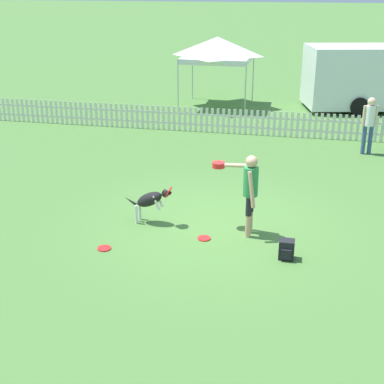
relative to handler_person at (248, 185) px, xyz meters
name	(u,v)px	position (x,y,z in m)	size (l,w,h in m)	color
ground_plane	(217,225)	(-0.62, 0.27, -1.01)	(240.00, 240.00, 0.00)	#4C7A38
handler_person	(248,185)	(0.00, 0.00, 0.00)	(0.94, 0.70, 1.61)	tan
leaping_dog	(151,200)	(-1.95, 0.09, -0.50)	(1.03, 0.32, 0.83)	black
frisbee_near_handler	(204,238)	(-0.75, -0.39, -1.00)	(0.25, 0.25, 0.02)	red
frisbee_near_dog	(104,248)	(-2.48, -1.19, -1.00)	(0.25, 0.25, 0.02)	red
backpack_on_grass	(286,250)	(0.82, -0.85, -0.84)	(0.27, 0.26, 0.36)	black
picket_fence	(254,123)	(-0.62, 7.21, -0.61)	(25.34, 0.04, 0.80)	silver
canopy_tent_main	(218,49)	(-2.50, 11.09, 1.18)	(2.55, 2.55, 2.65)	#B2B2B2
spectator_standing	(369,120)	(2.71, 5.89, -0.04)	(0.41, 0.27, 1.62)	#334C7A
equipment_trailer	(368,76)	(3.14, 11.80, 0.24)	(5.51, 3.22, 2.36)	white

